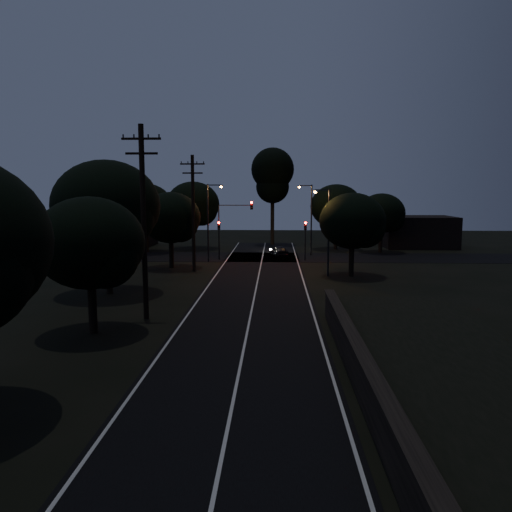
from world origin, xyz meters
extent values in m
plane|color=black|center=(0.00, 0.00, 0.00)|extent=(160.00, 160.00, 0.00)
cube|color=black|center=(0.00, 22.00, 0.01)|extent=(8.00, 70.00, 0.02)
cube|color=black|center=(0.00, 42.00, 0.01)|extent=(60.00, 8.00, 0.02)
cube|color=beige|center=(0.00, 22.00, 0.03)|extent=(0.12, 70.00, 0.01)
cube|color=beige|center=(-3.75, 22.00, 0.03)|extent=(0.12, 70.00, 0.01)
cube|color=beige|center=(3.75, 22.00, 0.03)|extent=(0.12, 70.00, 0.01)
cube|color=black|center=(4.60, 3.00, 0.75)|extent=(0.40, 26.00, 1.50)
cube|color=black|center=(4.60, 3.00, 1.55)|extent=(0.55, 26.00, 0.10)
cube|color=black|center=(8.00, 3.00, 0.60)|extent=(6.50, 26.00, 1.20)
cylinder|color=black|center=(-6.00, 15.00, 5.50)|extent=(0.30, 0.30, 11.00)
cube|color=black|center=(-6.00, 15.00, 10.20)|extent=(2.20, 0.12, 0.12)
cube|color=black|center=(-6.00, 15.00, 9.40)|extent=(1.80, 0.12, 0.12)
cylinder|color=black|center=(-6.00, 32.00, 5.25)|extent=(0.30, 0.30, 10.50)
cube|color=black|center=(-6.00, 32.00, 9.70)|extent=(2.20, 0.12, 0.12)
cube|color=black|center=(-6.00, 32.00, 8.90)|extent=(1.80, 0.12, 0.12)
cylinder|color=black|center=(-8.00, 12.00, 1.31)|extent=(0.44, 0.44, 2.62)
ellipsoid|color=black|center=(-8.00, 12.00, 4.71)|extent=(5.57, 5.57, 4.73)
sphere|color=black|center=(-7.03, 11.44, 4.15)|extent=(3.34, 3.34, 3.34)
cylinder|color=black|center=(-10.50, 22.00, 1.74)|extent=(0.44, 0.44, 3.49)
ellipsoid|color=black|center=(-10.50, 22.00, 6.31)|extent=(7.53, 7.53, 6.40)
sphere|color=black|center=(-9.18, 21.25, 5.56)|extent=(4.52, 4.52, 4.52)
cylinder|color=black|center=(-8.50, 34.00, 1.34)|extent=(0.44, 0.44, 2.67)
ellipsoid|color=black|center=(-8.50, 34.00, 4.81)|extent=(5.70, 5.70, 4.84)
sphere|color=black|center=(-7.50, 33.43, 4.24)|extent=(3.42, 3.42, 3.42)
cylinder|color=black|center=(-9.00, 50.00, 1.56)|extent=(0.44, 0.44, 3.12)
ellipsoid|color=black|center=(-9.00, 50.00, 5.63)|extent=(6.69, 6.69, 5.69)
sphere|color=black|center=(-7.83, 49.33, 4.96)|extent=(4.01, 4.01, 4.01)
cylinder|color=black|center=(-14.00, 46.00, 1.53)|extent=(0.44, 0.44, 3.05)
ellipsoid|color=black|center=(-14.00, 46.00, 5.46)|extent=(6.42, 6.42, 5.46)
sphere|color=black|center=(-12.88, 45.36, 4.82)|extent=(3.85, 3.85, 3.85)
cylinder|color=black|center=(9.00, 50.00, 1.49)|extent=(0.44, 0.44, 2.99)
ellipsoid|color=black|center=(9.00, 50.00, 5.40)|extent=(6.43, 6.43, 5.46)
sphere|color=black|center=(10.12, 49.36, 4.76)|extent=(3.86, 3.86, 3.86)
cylinder|color=black|center=(14.00, 47.00, 1.30)|extent=(0.44, 0.44, 2.59)
ellipsoid|color=black|center=(14.00, 47.00, 4.67)|extent=(5.53, 5.53, 4.70)
sphere|color=black|center=(14.97, 46.45, 4.11)|extent=(3.32, 3.32, 3.32)
cylinder|color=black|center=(8.00, 30.00, 1.33)|extent=(0.44, 0.44, 2.66)
ellipsoid|color=black|center=(8.00, 30.00, 4.78)|extent=(5.64, 5.64, 4.80)
sphere|color=black|center=(8.99, 29.44, 4.21)|extent=(3.39, 3.39, 3.39)
cylinder|color=black|center=(1.00, 55.00, 3.59)|extent=(0.50, 0.50, 7.18)
sphere|color=black|center=(1.00, 55.00, 10.18)|extent=(5.74, 5.74, 5.74)
sphere|color=black|center=(1.00, 55.00, 7.83)|extent=(4.44, 4.44, 4.44)
cube|color=black|center=(-20.00, 52.00, 2.20)|extent=(10.00, 8.00, 4.40)
cube|color=black|center=(20.00, 53.00, 2.00)|extent=(9.00, 7.00, 4.00)
cylinder|color=black|center=(-4.60, 40.00, 1.60)|extent=(0.12, 0.12, 3.20)
cube|color=black|center=(-4.60, 40.00, 3.65)|extent=(0.28, 0.22, 0.90)
sphere|color=#FF0705|center=(-4.60, 39.87, 3.95)|extent=(0.22, 0.22, 0.22)
cylinder|color=black|center=(4.60, 40.00, 1.60)|extent=(0.12, 0.12, 3.20)
cube|color=black|center=(4.60, 40.00, 3.65)|extent=(0.28, 0.22, 0.90)
sphere|color=#FF0705|center=(4.60, 39.87, 3.95)|extent=(0.22, 0.22, 0.22)
cylinder|color=black|center=(-4.60, 40.00, 2.50)|extent=(0.12, 0.12, 5.00)
cube|color=black|center=(-1.10, 40.00, 5.80)|extent=(0.28, 0.22, 0.90)
sphere|color=#FF0705|center=(-1.10, 39.87, 6.10)|extent=(0.22, 0.22, 0.22)
cube|color=black|center=(-2.85, 40.00, 5.80)|extent=(3.50, 0.08, 0.08)
cylinder|color=black|center=(-5.50, 38.00, 4.00)|extent=(0.16, 0.16, 8.00)
cube|color=black|center=(-4.80, 38.00, 7.90)|extent=(1.40, 0.10, 0.10)
cube|color=black|center=(-4.10, 38.00, 7.85)|extent=(0.35, 0.22, 0.12)
sphere|color=orange|center=(-4.10, 38.00, 7.75)|extent=(0.26, 0.26, 0.26)
cylinder|color=black|center=(5.50, 44.00, 4.00)|extent=(0.16, 0.16, 8.00)
cube|color=black|center=(4.80, 44.00, 7.90)|extent=(1.40, 0.10, 0.10)
cube|color=black|center=(4.10, 44.00, 7.85)|extent=(0.35, 0.22, 0.12)
sphere|color=orange|center=(4.10, 44.00, 7.75)|extent=(0.26, 0.26, 0.26)
cylinder|color=black|center=(6.00, 30.00, 3.75)|extent=(0.16, 0.16, 7.50)
cube|color=black|center=(5.40, 30.00, 7.40)|extent=(1.20, 0.10, 0.10)
cube|color=black|center=(4.80, 30.00, 7.35)|extent=(0.35, 0.22, 0.12)
sphere|color=orange|center=(4.80, 30.00, 7.25)|extent=(0.26, 0.26, 0.26)
imported|color=black|center=(1.87, 42.68, 0.60)|extent=(2.27, 3.78, 1.20)
camera|label=1|loc=(1.47, -12.86, 7.37)|focal=35.00mm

